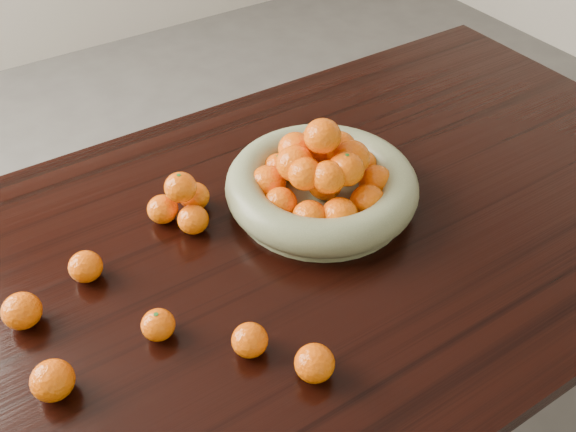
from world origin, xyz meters
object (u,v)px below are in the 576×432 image
orange_pyramid (183,203)px  loose_orange_0 (158,325)px  dining_table (269,281)px  fruit_bowl (322,182)px

orange_pyramid → loose_orange_0: 0.29m
orange_pyramid → loose_orange_0: bearing=-124.2°
loose_orange_0 → dining_table: bearing=16.9°
dining_table → orange_pyramid: bearing=120.3°
orange_pyramid → dining_table: bearing=-59.7°
dining_table → loose_orange_0: size_ratio=35.98×
fruit_bowl → orange_pyramid: size_ratio=2.96×
loose_orange_0 → fruit_bowl: bearing=17.7°
fruit_bowl → orange_pyramid: (-0.26, 0.10, -0.01)m
orange_pyramid → loose_orange_0: (-0.16, -0.24, -0.02)m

